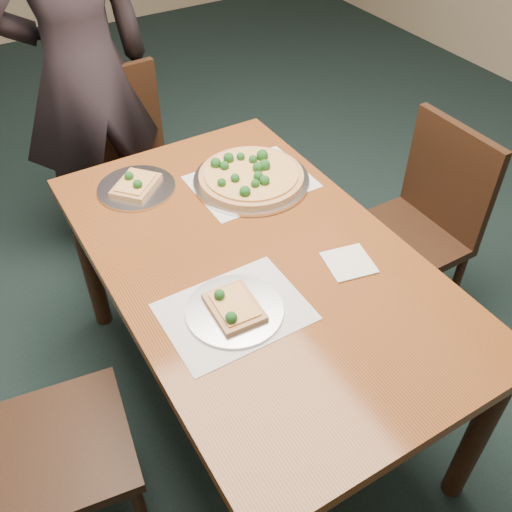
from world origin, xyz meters
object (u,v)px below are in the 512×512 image
chair_left (21,447)px  diner (82,71)px  chair_far (132,160)px  pizza_pan (251,176)px  dining_table (256,277)px  slice_plate_far (136,186)px  chair_right (419,221)px  slice_plate_near (234,309)px

chair_left → diner: 1.55m
chair_far → chair_left: bearing=-126.1°
chair_far → pizza_pan: (0.21, -0.72, 0.26)m
dining_table → chair_left: bearing=-171.9°
dining_table → diner: diner is taller
pizza_pan → slice_plate_far: bearing=155.4°
pizza_pan → chair_right: bearing=-25.9°
chair_left → pizza_pan: size_ratio=2.14×
dining_table → pizza_pan: pizza_pan is taller
chair_far → pizza_pan: 0.80m
chair_left → chair_right: bearing=-75.2°
pizza_pan → slice_plate_near: pizza_pan is taller
dining_table → chair_far: bearing=91.3°
diner → dining_table: bearing=91.7°
chair_far → chair_left: size_ratio=1.00×
diner → pizza_pan: 0.92m
chair_left → slice_plate_far: chair_left is taller
dining_table → chair_right: chair_right is taller
chair_far → slice_plate_far: size_ratio=3.25×
pizza_pan → chair_far: bearing=106.6°
slice_plate_far → pizza_pan: bearing=-24.6°
chair_right → slice_plate_near: size_ratio=3.25×
chair_right → diner: bearing=-141.0°
pizza_pan → slice_plate_far: 0.42m
chair_right → pizza_pan: (-0.61, 0.30, 0.26)m
slice_plate_near → slice_plate_far: size_ratio=1.00×
chair_left → slice_plate_near: chair_left is taller
slice_plate_far → chair_far: bearing=73.5°
dining_table → pizza_pan: 0.42m
pizza_pan → slice_plate_near: 0.64m
pizza_pan → slice_plate_far: (-0.38, 0.17, -0.01)m
diner → slice_plate_near: bearing=83.7°
slice_plate_near → diner: bearing=88.3°
dining_table → chair_right: (0.80, 0.06, -0.14)m
chair_far → slice_plate_far: bearing=-108.9°
diner → pizza_pan: (0.32, -0.85, -0.14)m
dining_table → pizza_pan: (0.19, 0.36, 0.12)m
chair_far → diner: (-0.11, 0.13, 0.40)m
slice_plate_far → diner: bearing=85.5°
slice_plate_near → slice_plate_far: bearing=91.0°
dining_table → diner: size_ratio=0.82×
chair_right → slice_plate_far: (-0.99, 0.47, 0.25)m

